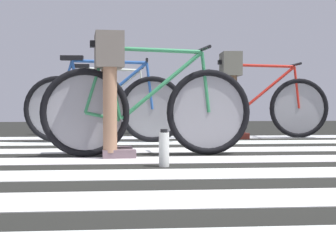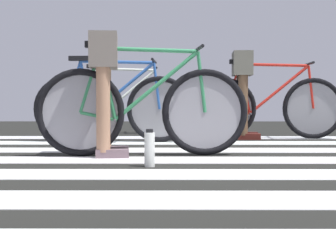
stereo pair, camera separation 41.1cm
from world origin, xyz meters
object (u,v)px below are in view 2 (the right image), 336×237
Objects in this scene: water_bottle at (150,149)px; bicycle_3_of_4 at (269,106)px; bicycle_1_of_4 at (143,109)px; cyclist_1_of_4 at (104,77)px; bicycle_2_of_4 at (112,107)px; cyclist_3_of_4 at (243,83)px; bicycle_4_of_4 at (122,105)px.

bicycle_3_of_4 is at bearing 62.45° from water_bottle.
bicycle_1_of_4 is 6.66× the size of water_bottle.
cyclist_1_of_4 reaches higher than water_bottle.
cyclist_3_of_4 reaches higher than bicycle_2_of_4.
bicycle_1_of_4 is 1.00× the size of bicycle_3_of_4.
bicycle_2_of_4 and bicycle_3_of_4 have the same top height.
cyclist_1_of_4 is 2.76m from bicycle_4_of_4.
bicycle_2_of_4 is at bearing 101.62° from bicycle_1_of_4.
cyclist_1_of_4 is at bearing 121.57° from water_bottle.
bicycle_1_of_4 and bicycle_2_of_4 have the same top height.
cyclist_1_of_4 is 0.57× the size of bicycle_2_of_4.
water_bottle is (-0.99, -2.51, -0.54)m from cyclist_3_of_4.
bicycle_3_of_4 is 0.42m from cyclist_3_of_4.
bicycle_1_of_4 is at bearing 97.11° from water_bottle.
bicycle_3_of_4 is (1.39, 1.83, 0.00)m from bicycle_1_of_4.
water_bottle is at bearing -74.26° from bicycle_2_of_4.
cyclist_3_of_4 is (1.48, 0.50, 0.28)m from bicycle_2_of_4.
cyclist_1_of_4 is 2.53m from bicycle_3_of_4.
bicycle_1_of_4 is at bearing -86.34° from bicycle_4_of_4.
bicycle_4_of_4 reaches higher than water_bottle.
bicycle_4_of_4 is at bearing 93.98° from bicycle_1_of_4.
cyclist_3_of_4 reaches higher than water_bottle.
bicycle_1_of_4 is 1.69× the size of cyclist_3_of_4.
bicycle_3_of_4 is at bearing 17.16° from bicycle_2_of_4.
bicycle_2_of_4 is 1.70× the size of cyclist_3_of_4.
cyclist_3_of_4 is (1.08, 1.85, 0.28)m from bicycle_1_of_4.
cyclist_1_of_4 is at bearing -83.90° from bicycle_2_of_4.
cyclist_3_of_4 reaches higher than cyclist_1_of_4.
bicycle_1_of_4 is 1.00× the size of bicycle_4_of_4.
water_bottle is (0.49, -2.02, -0.26)m from bicycle_2_of_4.
bicycle_2_of_4 is at bearing 88.89° from cyclist_1_of_4.
bicycle_4_of_4 is at bearing 153.00° from cyclist_3_of_4.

